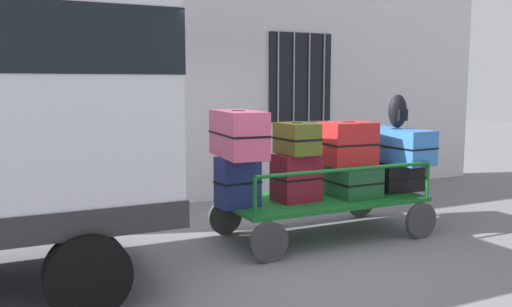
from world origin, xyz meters
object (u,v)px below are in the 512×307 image
(suitcase_left_bottom, at_px, (238,182))
(backpack, at_px, (398,111))
(suitcase_midleft_middle, at_px, (297,139))
(suitcase_midright_middle, at_px, (396,145))
(suitcase_midright_bottom, at_px, (394,176))
(suitcase_center_middle, at_px, (348,143))
(suitcase_left_middle, at_px, (238,134))
(suitcase_center_bottom, at_px, (349,180))
(luggage_cart, at_px, (322,204))
(suitcase_midleft_bottom, at_px, (296,178))

(suitcase_left_bottom, height_order, backpack, backpack)
(suitcase_midleft_middle, distance_m, suitcase_midright_middle, 1.54)
(suitcase_midright_bottom, relative_size, backpack, 1.40)
(suitcase_center_middle, height_order, backpack, backpack)
(suitcase_center_middle, bearing_deg, suitcase_left_bottom, -179.26)
(suitcase_midright_bottom, height_order, backpack, backpack)
(suitcase_midleft_middle, bearing_deg, suitcase_midright_middle, 1.36)
(suitcase_left_bottom, relative_size, suitcase_midright_middle, 0.54)
(suitcase_left_middle, bearing_deg, suitcase_midright_bottom, 1.39)
(suitcase_left_middle, bearing_deg, suitcase_left_bottom, 90.00)
(suitcase_left_middle, relative_size, suitcase_midright_bottom, 1.56)
(suitcase_center_bottom, distance_m, suitcase_center_middle, 0.47)
(suitcase_midright_bottom, relative_size, suitcase_midright_middle, 0.57)
(luggage_cart, height_order, suitcase_center_bottom, suitcase_center_bottom)
(backpack, bearing_deg, suitcase_center_bottom, -175.02)
(suitcase_midright_middle, height_order, backpack, backpack)
(suitcase_midleft_bottom, distance_m, suitcase_midleft_middle, 0.47)
(suitcase_left_middle, xyz_separation_m, suitcase_midright_bottom, (2.30, 0.06, -0.66))
(suitcase_center_middle, bearing_deg, suitcase_left_middle, -178.35)
(backpack, bearing_deg, suitcase_center_middle, -177.92)
(suitcase_midleft_bottom, height_order, suitcase_midleft_middle, suitcase_midleft_middle)
(suitcase_midleft_bottom, bearing_deg, suitcase_center_middle, 1.93)
(suitcase_midleft_middle, height_order, suitcase_midright_bottom, suitcase_midleft_middle)
(suitcase_midleft_bottom, bearing_deg, suitcase_left_middle, -178.63)
(suitcase_midright_bottom, bearing_deg, suitcase_center_bottom, -176.08)
(suitcase_midleft_middle, xyz_separation_m, suitcase_midright_bottom, (1.53, 0.05, -0.57))
(suitcase_left_bottom, xyz_separation_m, suitcase_midleft_bottom, (0.77, -0.01, -0.01))
(suitcase_center_middle, bearing_deg, backpack, 2.08)
(suitcase_left_bottom, height_order, suitcase_midleft_bottom, suitcase_left_bottom)
(suitcase_midleft_bottom, bearing_deg, suitcase_center_bottom, -1.13)
(suitcase_midright_bottom, distance_m, suitcase_midright_middle, 0.41)
(suitcase_midleft_bottom, distance_m, backpack, 1.74)
(suitcase_left_middle, relative_size, suitcase_center_middle, 1.50)
(suitcase_left_middle, bearing_deg, backpack, 1.80)
(suitcase_left_middle, height_order, suitcase_center_bottom, suitcase_left_middle)
(luggage_cart, relative_size, suitcase_center_middle, 3.97)
(suitcase_midleft_bottom, xyz_separation_m, suitcase_midleft_middle, (0.00, -0.01, 0.47))
(suitcase_center_bottom, xyz_separation_m, suitcase_midright_bottom, (0.77, 0.05, -0.01))
(suitcase_midleft_middle, height_order, suitcase_center_middle, suitcase_midleft_middle)
(backpack, bearing_deg, suitcase_left_middle, -178.20)
(suitcase_midright_middle, distance_m, backpack, 0.45)
(luggage_cart, xyz_separation_m, suitcase_left_middle, (-1.15, -0.04, 0.93))
(luggage_cart, distance_m, suitcase_left_bottom, 1.21)
(suitcase_left_bottom, relative_size, suitcase_midright_bottom, 0.95)
(luggage_cart, relative_size, suitcase_center_bottom, 3.51)
(luggage_cart, height_order, suitcase_midright_middle, suitcase_midright_middle)
(suitcase_midright_middle, xyz_separation_m, backpack, (0.04, 0.03, 0.45))
(luggage_cart, height_order, backpack, backpack)
(suitcase_midright_bottom, bearing_deg, suitcase_midleft_bottom, -178.60)
(suitcase_center_bottom, bearing_deg, suitcase_midleft_bottom, 178.87)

